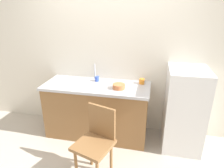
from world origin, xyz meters
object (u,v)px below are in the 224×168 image
chair (96,140)px  cup_orange (142,81)px  terracotta_bowl (119,86)px  cup_blue (97,79)px  refrigerator (184,109)px

chair → cup_orange: cup_orange is taller
chair → terracotta_bowl: terracotta_bowl is taller
chair → cup_blue: size_ratio=11.60×
refrigerator → cup_blue: (-1.32, 0.16, 0.30)m
refrigerator → cup_orange: bearing=163.4°
cup_orange → cup_blue: cup_orange is taller
terracotta_bowl → refrigerator: bearing=4.3°
refrigerator → chair: 1.34m
refrigerator → chair: size_ratio=1.34×
cup_orange → terracotta_bowl: bearing=-140.2°
terracotta_bowl → cup_blue: bearing=149.7°
refrigerator → cup_blue: size_ratio=15.50×
cup_orange → cup_blue: bearing=-177.7°
refrigerator → cup_orange: refrigerator is taller
chair → terracotta_bowl: (0.13, 0.74, 0.40)m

